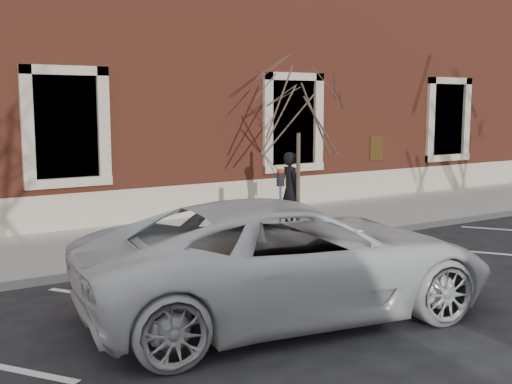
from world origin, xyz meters
TOP-DOWN VIEW (x-y plane):
  - ground at (0.00, 0.00)m, footprint 120.00×120.00m
  - sidewalk_near at (0.00, 1.75)m, footprint 40.00×3.50m
  - curb_near at (0.00, -0.05)m, footprint 40.00×0.12m
  - parking_stripes at (0.00, -2.20)m, footprint 28.00×4.40m
  - building_civic at (0.00, 7.74)m, footprint 40.00×8.62m
  - man at (1.39, 1.32)m, footprint 0.47×0.65m
  - parking_meter at (0.37, 0.26)m, footprint 0.13×0.10m
  - tree_grate at (1.38, 1.02)m, footprint 1.11×1.11m
  - sapling at (1.38, 1.02)m, footprint 2.30×2.30m
  - white_truck at (-2.01, -3.40)m, footprint 6.10×3.49m

SIDE VIEW (x-z plane):
  - ground at x=0.00m, z-range 0.00..0.00m
  - parking_stripes at x=0.00m, z-range 0.00..0.01m
  - sidewalk_near at x=0.00m, z-range 0.00..0.15m
  - curb_near at x=0.00m, z-range 0.00..0.15m
  - tree_grate at x=1.38m, z-range 0.15..0.18m
  - white_truck at x=-2.01m, z-range 0.00..1.60m
  - man at x=1.39m, z-range 0.15..1.82m
  - parking_meter at x=0.37m, z-range 0.43..1.86m
  - sapling at x=1.38m, z-range 0.91..4.75m
  - building_civic at x=0.00m, z-range 0.00..8.00m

